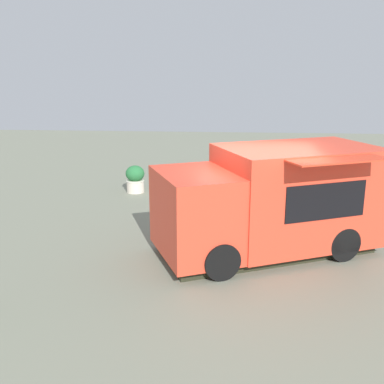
# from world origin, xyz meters

# --- Properties ---
(ground_plane) EXTENTS (40.00, 40.00, 0.00)m
(ground_plane) POSITION_xyz_m (0.00, 0.00, 0.00)
(ground_plane) COLOR gray
(food_truck) EXTENTS (3.78, 5.11, 2.28)m
(food_truck) POSITION_xyz_m (0.19, -0.32, 1.10)
(food_truck) COLOR #EE432B
(food_truck) RESTS_ON ground_plane
(planter_flowering_far) EXTENTS (0.61, 0.61, 0.88)m
(planter_flowering_far) POSITION_xyz_m (4.86, 3.62, 0.45)
(planter_flowering_far) COLOR beige
(planter_flowering_far) RESTS_ON ground_plane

